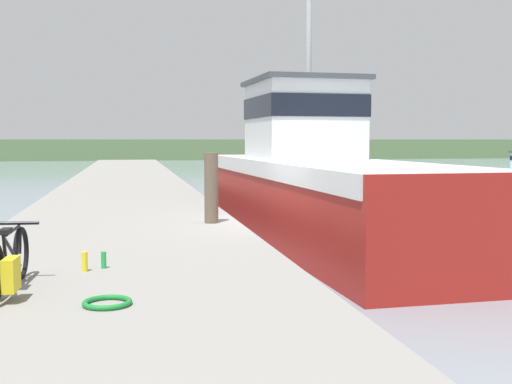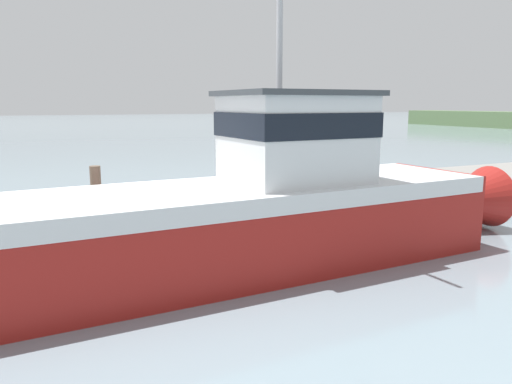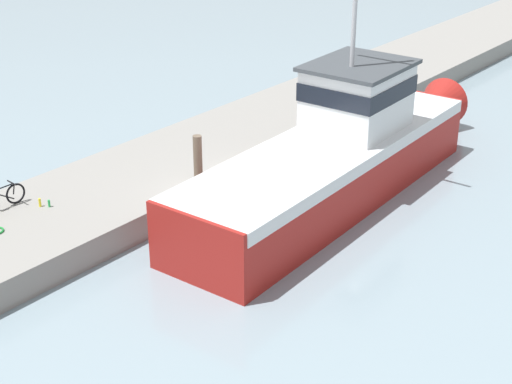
% 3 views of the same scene
% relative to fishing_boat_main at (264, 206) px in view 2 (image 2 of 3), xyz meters
% --- Properties ---
extents(ground_plane, '(320.00, 320.00, 0.00)m').
position_rel_fishing_boat_main_xyz_m(ground_plane, '(-1.28, -3.19, -1.40)').
color(ground_plane, gray).
extents(dock_pier, '(4.45, 80.00, 0.80)m').
position_rel_fishing_boat_main_xyz_m(dock_pier, '(-4.64, -3.19, -1.00)').
color(dock_pier, gray).
rests_on(dock_pier, ground_plane).
extents(fishing_boat_main, '(3.61, 14.67, 9.16)m').
position_rel_fishing_boat_main_xyz_m(fishing_boat_main, '(0.00, 0.00, 0.00)').
color(fishing_boat_main, maroon).
rests_on(fishing_boat_main, ground_plane).
extents(mooring_post, '(0.27, 0.27, 1.35)m').
position_rel_fishing_boat_main_xyz_m(mooring_post, '(-2.95, -3.25, 0.08)').
color(mooring_post, brown).
rests_on(mooring_post, dock_pier).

